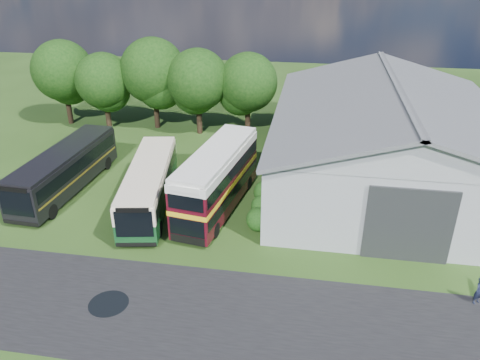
% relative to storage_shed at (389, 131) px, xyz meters
% --- Properties ---
extents(ground, '(120.00, 120.00, 0.00)m').
position_rel_storage_shed_xyz_m(ground, '(-15.00, -15.98, -4.17)').
color(ground, '#1E3811').
rests_on(ground, ground).
extents(asphalt_road, '(60.00, 8.00, 0.02)m').
position_rel_storage_shed_xyz_m(asphalt_road, '(-12.00, -18.98, -4.17)').
color(asphalt_road, black).
rests_on(asphalt_road, ground).
extents(puddle, '(2.20, 2.20, 0.01)m').
position_rel_storage_shed_xyz_m(puddle, '(-16.50, -18.98, -4.17)').
color(puddle, black).
rests_on(puddle, ground).
extents(storage_shed, '(18.80, 24.80, 8.15)m').
position_rel_storage_shed_xyz_m(storage_shed, '(0.00, 0.00, 0.00)').
color(storage_shed, gray).
rests_on(storage_shed, ground).
extents(tree_left_a, '(6.46, 6.46, 9.12)m').
position_rel_storage_shed_xyz_m(tree_left_a, '(-33.00, 8.52, 1.71)').
color(tree_left_a, black).
rests_on(tree_left_a, ground).
extents(tree_left_b, '(5.78, 5.78, 8.16)m').
position_rel_storage_shed_xyz_m(tree_left_b, '(-28.00, 7.52, 1.09)').
color(tree_left_b, black).
rests_on(tree_left_b, ground).
extents(tree_mid, '(6.80, 6.80, 9.60)m').
position_rel_storage_shed_xyz_m(tree_mid, '(-23.00, 8.82, 2.02)').
color(tree_mid, black).
rests_on(tree_mid, ground).
extents(tree_right_a, '(6.26, 6.26, 8.83)m').
position_rel_storage_shed_xyz_m(tree_right_a, '(-18.00, 7.82, 1.52)').
color(tree_right_a, black).
rests_on(tree_right_a, ground).
extents(tree_right_b, '(5.98, 5.98, 8.45)m').
position_rel_storage_shed_xyz_m(tree_right_b, '(-13.00, 8.62, 1.27)').
color(tree_right_b, black).
rests_on(tree_right_b, ground).
extents(shrub_front, '(1.70, 1.70, 1.70)m').
position_rel_storage_shed_xyz_m(shrub_front, '(-9.40, -9.98, -4.17)').
color(shrub_front, '#194714').
rests_on(shrub_front, ground).
extents(shrub_mid, '(1.60, 1.60, 1.60)m').
position_rel_storage_shed_xyz_m(shrub_mid, '(-9.40, -7.98, -4.17)').
color(shrub_mid, '#194714').
rests_on(shrub_mid, ground).
extents(shrub_back, '(1.80, 1.80, 1.80)m').
position_rel_storage_shed_xyz_m(shrub_back, '(-9.40, -5.98, -4.17)').
color(shrub_back, '#194714').
rests_on(shrub_back, ground).
extents(bus_green_single, '(4.89, 12.30, 3.31)m').
position_rel_storage_shed_xyz_m(bus_green_single, '(-17.86, -8.03, -2.40)').
color(bus_green_single, black).
rests_on(bus_green_single, ground).
extents(bus_maroon_double, '(4.44, 11.28, 4.72)m').
position_rel_storage_shed_xyz_m(bus_maroon_double, '(-12.78, -7.63, -1.81)').
color(bus_maroon_double, black).
rests_on(bus_maroon_double, ground).
extents(bus_dark_single, '(3.38, 12.42, 3.39)m').
position_rel_storage_shed_xyz_m(bus_dark_single, '(-25.33, -6.64, -2.36)').
color(bus_dark_single, black).
rests_on(bus_dark_single, ground).
extents(visitor_a, '(0.71, 0.66, 1.63)m').
position_rel_storage_shed_xyz_m(visitor_a, '(3.43, -15.54, -3.35)').
color(visitor_a, '#171C34').
rests_on(visitor_a, ground).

